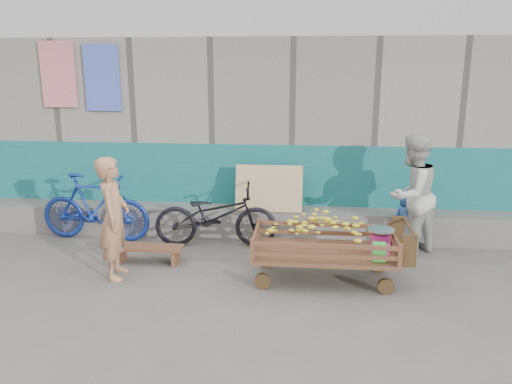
# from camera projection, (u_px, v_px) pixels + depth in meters

# --- Properties ---
(ground) EXTENTS (80.00, 80.00, 0.00)m
(ground) POSITION_uv_depth(u_px,v_px,m) (226.00, 305.00, 5.53)
(ground) COLOR #595750
(ground) RESTS_ON ground
(building_wall) EXTENTS (12.00, 3.50, 3.00)m
(building_wall) POSITION_uv_depth(u_px,v_px,m) (260.00, 129.00, 9.08)
(building_wall) COLOR gray
(building_wall) RESTS_ON ground
(banana_cart) EXTENTS (1.89, 0.86, 0.80)m
(banana_cart) POSITION_uv_depth(u_px,v_px,m) (321.00, 238.00, 6.05)
(banana_cart) COLOR brown
(banana_cart) RESTS_ON ground
(bench) EXTENTS (0.94, 0.28, 0.24)m
(bench) POSITION_uv_depth(u_px,v_px,m) (148.00, 251.00, 6.69)
(bench) COLOR brown
(bench) RESTS_ON ground
(vendor_man) EXTENTS (0.45, 0.61, 1.53)m
(vendor_man) POSITION_uv_depth(u_px,v_px,m) (114.00, 218.00, 6.11)
(vendor_man) COLOR tan
(vendor_man) RESTS_ON ground
(woman) EXTENTS (1.05, 1.04, 1.71)m
(woman) POSITION_uv_depth(u_px,v_px,m) (411.00, 195.00, 6.85)
(woman) COLOR silver
(woman) RESTS_ON ground
(child) EXTENTS (0.49, 0.38, 0.88)m
(child) POSITION_uv_depth(u_px,v_px,m) (406.00, 220.00, 7.13)
(child) COLOR #3158A1
(child) RESTS_ON ground
(bicycle_dark) EXTENTS (1.82, 0.76, 0.93)m
(bicycle_dark) POSITION_uv_depth(u_px,v_px,m) (216.00, 216.00, 7.24)
(bicycle_dark) COLOR black
(bicycle_dark) RESTS_ON ground
(bicycle_blue) EXTENTS (1.73, 0.58, 1.02)m
(bicycle_blue) POSITION_uv_depth(u_px,v_px,m) (95.00, 207.00, 7.51)
(bicycle_blue) COLOR navy
(bicycle_blue) RESTS_ON ground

